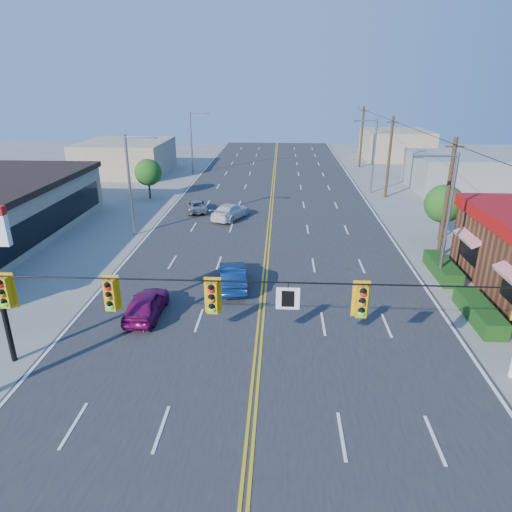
# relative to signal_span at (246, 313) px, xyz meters

# --- Properties ---
(ground) EXTENTS (160.00, 160.00, 0.00)m
(ground) POSITION_rel_signal_span_xyz_m (0.12, 0.00, -4.89)
(ground) COLOR gray
(ground) RESTS_ON ground
(road) EXTENTS (20.00, 120.00, 0.06)m
(road) POSITION_rel_signal_span_xyz_m (0.12, 20.00, -4.86)
(road) COLOR #2D2D30
(road) RESTS_ON ground
(signal_span) EXTENTS (24.32, 0.34, 9.00)m
(signal_span) POSITION_rel_signal_span_xyz_m (0.00, 0.00, 0.00)
(signal_span) COLOR #47301E
(signal_span) RESTS_ON ground
(streetlight_se) EXTENTS (2.55, 0.25, 8.00)m
(streetlight_se) POSITION_rel_signal_span_xyz_m (10.91, 14.00, -0.37)
(streetlight_se) COLOR gray
(streetlight_se) RESTS_ON ground
(streetlight_ne) EXTENTS (2.55, 0.25, 8.00)m
(streetlight_ne) POSITION_rel_signal_span_xyz_m (10.91, 38.00, -0.37)
(streetlight_ne) COLOR gray
(streetlight_ne) RESTS_ON ground
(streetlight_sw) EXTENTS (2.55, 0.25, 8.00)m
(streetlight_sw) POSITION_rel_signal_span_xyz_m (-10.67, 22.00, -0.37)
(streetlight_sw) COLOR gray
(streetlight_sw) RESTS_ON ground
(streetlight_nw) EXTENTS (2.55, 0.25, 8.00)m
(streetlight_nw) POSITION_rel_signal_span_xyz_m (-10.67, 48.00, -0.37)
(streetlight_nw) COLOR gray
(streetlight_nw) RESTS_ON ground
(utility_pole_near) EXTENTS (0.28, 0.28, 8.40)m
(utility_pole_near) POSITION_rel_signal_span_xyz_m (12.32, 18.00, -0.69)
(utility_pole_near) COLOR #47301E
(utility_pole_near) RESTS_ON ground
(utility_pole_mid) EXTENTS (0.28, 0.28, 8.40)m
(utility_pole_mid) POSITION_rel_signal_span_xyz_m (12.32, 36.00, -0.69)
(utility_pole_mid) COLOR #47301E
(utility_pole_mid) RESTS_ON ground
(utility_pole_far) EXTENTS (0.28, 0.28, 8.40)m
(utility_pole_far) POSITION_rel_signal_span_xyz_m (12.32, 54.00, -0.69)
(utility_pole_far) COLOR #47301E
(utility_pole_far) RESTS_ON ground
(tree_kfc_rear) EXTENTS (2.94, 2.94, 4.41)m
(tree_kfc_rear) POSITION_rel_signal_span_xyz_m (13.62, 22.00, -1.95)
(tree_kfc_rear) COLOR #47301E
(tree_kfc_rear) RESTS_ON ground
(tree_west) EXTENTS (2.80, 2.80, 4.20)m
(tree_west) POSITION_rel_signal_span_xyz_m (-12.88, 34.00, -2.09)
(tree_west) COLOR #47301E
(tree_west) RESTS_ON ground
(bld_east_mid) EXTENTS (12.00, 10.00, 4.00)m
(bld_east_mid) POSITION_rel_signal_span_xyz_m (22.12, 40.00, -2.89)
(bld_east_mid) COLOR gray
(bld_east_mid) RESTS_ON ground
(bld_west_far) EXTENTS (11.00, 12.00, 4.20)m
(bld_west_far) POSITION_rel_signal_span_xyz_m (-19.88, 48.00, -2.79)
(bld_west_far) COLOR tan
(bld_west_far) RESTS_ON ground
(bld_east_far) EXTENTS (10.00, 10.00, 4.40)m
(bld_east_far) POSITION_rel_signal_span_xyz_m (19.12, 62.00, -2.69)
(bld_east_far) COLOR tan
(bld_east_far) RESTS_ON ground
(car_magenta) EXTENTS (1.73, 4.14, 1.40)m
(car_magenta) POSITION_rel_signal_span_xyz_m (-5.99, 8.35, -4.19)
(car_magenta) COLOR #7A0D4F
(car_magenta) RESTS_ON ground
(car_blue) EXTENTS (2.15, 4.54, 1.44)m
(car_blue) POSITION_rel_signal_span_xyz_m (-1.78, 12.20, -4.17)
(car_blue) COLOR navy
(car_blue) RESTS_ON ground
(car_white) EXTENTS (3.63, 5.15, 1.39)m
(car_white) POSITION_rel_signal_span_xyz_m (-3.48, 26.72, -4.19)
(car_white) COLOR silver
(car_white) RESTS_ON ground
(car_silver) EXTENTS (2.76, 4.37, 1.12)m
(car_silver) POSITION_rel_signal_span_xyz_m (-6.99, 29.02, -4.32)
(car_silver) COLOR #A2A2A7
(car_silver) RESTS_ON ground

